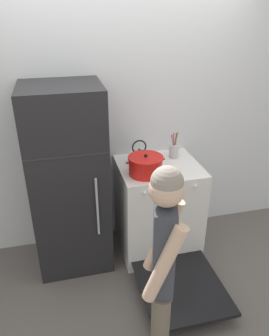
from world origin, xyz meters
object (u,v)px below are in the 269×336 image
at_px(dutch_oven_pot, 146,165).
at_px(person, 162,271).
at_px(refrigerator, 69,182).
at_px(utensil_jar, 174,150).
at_px(stove_range, 159,210).
at_px(tea_kettle, 139,155).

distance_m(dutch_oven_pot, person, 1.14).
xyz_separation_m(refrigerator, utensil_jar, (1.02, 0.11, 0.15)).
relative_size(refrigerator, dutch_oven_pot, 4.97).
bearing_deg(stove_range, tea_kettle, 132.38).
relative_size(tea_kettle, utensil_jar, 0.87).
distance_m(dutch_oven_pot, tea_kettle, 0.27).
distance_m(stove_range, utensil_jar, 0.61).
xyz_separation_m(refrigerator, dutch_oven_pot, (0.66, -0.16, 0.16)).
bearing_deg(dutch_oven_pot, person, -100.54).
distance_m(stove_range, person, 1.34).
bearing_deg(tea_kettle, person, -99.10).
height_order(refrigerator, dutch_oven_pot, refrigerator).
bearing_deg(utensil_jar, tea_kettle, -178.86).
xyz_separation_m(stove_range, dutch_oven_pot, (-0.17, -0.09, 0.56)).
distance_m(refrigerator, stove_range, 0.93).
distance_m(stove_range, tea_kettle, 0.58).
height_order(stove_range, person, person).
height_order(refrigerator, stove_range, refrigerator).
relative_size(dutch_oven_pot, tea_kettle, 1.52).
relative_size(refrigerator, stove_range, 1.21).
bearing_deg(utensil_jar, refrigerator, -173.90).
height_order(stove_range, utensil_jar, utensil_jar).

